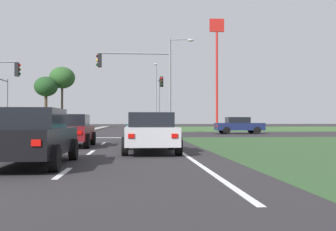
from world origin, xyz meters
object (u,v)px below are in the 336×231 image
object	(u,v)px
car_teal_fourth	(143,128)
car_navy_sixth	(239,125)
traffic_signal_far_right	(160,94)
treeline_fourth	(62,78)
traffic_signal_far_left	(2,95)
street_lamp_third	(156,93)
treeline_third	(46,87)
fastfood_pole_sign	(217,50)
car_black_seventh	(30,136)
car_maroon_near	(70,130)
car_silver_fifth	(150,132)
street_lamp_second	(172,80)
traffic_signal_near_right	(144,77)

from	to	relation	value
car_teal_fourth	car_navy_sixth	distance (m)	15.52
traffic_signal_far_right	treeline_fourth	size ratio (longest dim) A/B	0.56
traffic_signal_far_left	street_lamp_third	xyz separation A→B (m)	(15.65, 15.94, 1.36)
treeline_third	fastfood_pole_sign	bearing A→B (deg)	-33.48
car_black_seventh	street_lamp_third	xyz separation A→B (m)	(5.70, 45.48, 4.24)
traffic_signal_far_left	fastfood_pole_sign	size ratio (longest dim) A/B	0.39
car_maroon_near	street_lamp_third	xyz separation A→B (m)	(5.86, 37.64, 4.27)
car_teal_fourth	car_silver_fifth	size ratio (longest dim) A/B	0.92
car_teal_fourth	street_lamp_third	size ratio (longest dim) A/B	0.48
street_lamp_third	car_black_seventh	bearing A→B (deg)	-97.14
car_silver_fifth	treeline_third	distance (m)	53.10
car_navy_sixth	traffic_signal_far_left	xyz separation A→B (m)	(-21.98, 4.72, 2.90)
car_navy_sixth	street_lamp_third	distance (m)	22.02
traffic_signal_far_right	car_silver_fifth	bearing A→B (deg)	-94.33
car_teal_fourth	car_silver_fifth	bearing A→B (deg)	-89.30
car_navy_sixth	street_lamp_third	xyz separation A→B (m)	(-6.33, 20.66, 4.26)
traffic_signal_far_left	treeline_fourth	bearing A→B (deg)	87.80
street_lamp_second	traffic_signal_near_right	bearing A→B (deg)	-114.21
car_navy_sixth	fastfood_pole_sign	bearing A→B (deg)	176.39
car_navy_sixth	traffic_signal_far_right	xyz separation A→B (m)	(-6.78, 4.56, 3.06)
traffic_signal_far_left	traffic_signal_near_right	distance (m)	17.79
car_black_seventh	street_lamp_second	size ratio (longest dim) A/B	0.57
car_teal_fourth	traffic_signal_far_left	world-z (taller)	traffic_signal_far_left
car_black_seventh	treeline_fourth	xyz separation A→B (m)	(-8.92, 56.30, 7.26)
car_silver_fifth	street_lamp_third	xyz separation A→B (m)	(2.36, 41.25, 4.26)
car_black_seventh	traffic_signal_near_right	world-z (taller)	traffic_signal_near_right
car_navy_sixth	treeline_fourth	size ratio (longest dim) A/B	0.43
car_navy_sixth	car_black_seventh	xyz separation A→B (m)	(-12.03, -24.82, 0.01)
car_teal_fourth	treeline_fourth	size ratio (longest dim) A/B	0.43
traffic_signal_far_right	treeline_fourth	bearing A→B (deg)	117.77
car_maroon_near	traffic_signal_far_left	world-z (taller)	traffic_signal_far_left
car_black_seventh	street_lamp_second	world-z (taller)	street_lamp_second
car_maroon_near	street_lamp_second	size ratio (longest dim) A/B	0.51
car_navy_sixth	treeline_fourth	distance (m)	38.50
car_silver_fifth	traffic_signal_far_left	bearing A→B (deg)	117.71
car_black_seventh	treeline_fourth	bearing A→B (deg)	99.01
car_silver_fifth	street_lamp_second	xyz separation A→B (m)	(2.55, 19.11, 3.81)
treeline_third	traffic_signal_near_right	bearing A→B (deg)	-68.52
car_teal_fourth	traffic_signal_near_right	size ratio (longest dim) A/B	0.69
car_maroon_near	car_teal_fourth	size ratio (longest dim) A/B	0.98
traffic_signal_far_right	street_lamp_second	world-z (taller)	street_lamp_second
traffic_signal_far_right	car_navy_sixth	bearing A→B (deg)	-33.94
car_silver_fifth	traffic_signal_near_right	distance (m)	14.03
car_black_seventh	fastfood_pole_sign	size ratio (longest dim) A/B	0.33
traffic_signal_near_right	treeline_third	distance (m)	40.00
car_silver_fifth	car_black_seventh	xyz separation A→B (m)	(-3.34, -4.23, 0.01)
traffic_signal_near_right	street_lamp_second	world-z (taller)	street_lamp_second
street_lamp_third	traffic_signal_near_right	bearing A→B (deg)	-94.72
car_black_seventh	street_lamp_third	size ratio (longest dim) A/B	0.52
car_black_seventh	treeline_fourth	distance (m)	57.46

